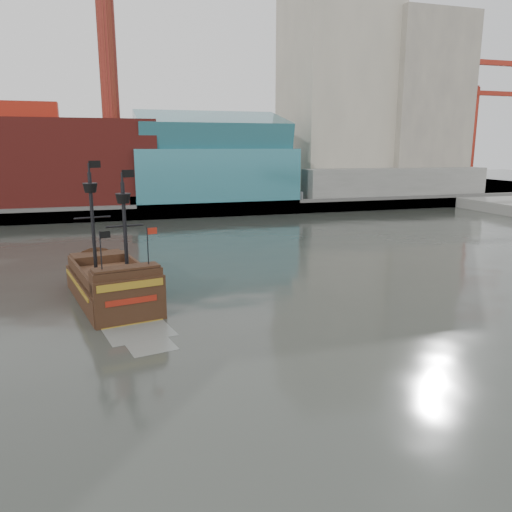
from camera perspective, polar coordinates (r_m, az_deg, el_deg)
name	(u,v)px	position (r m, az deg, el deg)	size (l,w,h in m)	color
ground	(299,365)	(29.96, 4.89, -12.26)	(400.00, 400.00, 0.00)	#282B26
promenade_far	(150,197)	(118.21, -11.99, 6.62)	(220.00, 60.00, 2.00)	slate
seawall	(166,211)	(89.01, -10.25, 5.04)	(220.00, 1.00, 2.60)	#4C4C49
skyline	(174,87)	(111.50, -9.39, 18.52)	(149.00, 45.00, 62.00)	brown
crane_a	(472,119)	(139.45, 23.41, 14.20)	(22.50, 4.00, 32.25)	slate
crane_b	(474,134)	(153.15, 23.66, 12.61)	(19.10, 4.00, 26.25)	slate
pirate_ship	(112,288)	(42.56, -16.12, -3.58)	(7.95, 16.92, 12.19)	black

